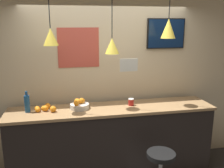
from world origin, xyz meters
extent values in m
cube|color=beige|center=(0.00, 0.96, 1.45)|extent=(8.00, 0.06, 2.90)
cube|color=black|center=(0.00, 0.55, 0.51)|extent=(2.93, 0.57, 1.03)
cube|color=#99754C|center=(0.00, 0.55, 1.05)|extent=(2.97, 0.61, 0.04)
cylinder|color=black|center=(0.51, -0.10, 0.61)|extent=(0.37, 0.37, 0.06)
cylinder|color=beige|center=(-0.46, 0.59, 1.10)|extent=(0.27, 0.27, 0.07)
sphere|color=orange|center=(-0.48, 0.59, 1.18)|extent=(0.08, 0.08, 0.08)
sphere|color=orange|center=(-0.51, 0.52, 1.18)|extent=(0.08, 0.08, 0.08)
sphere|color=orange|center=(-0.50, 0.61, 1.18)|extent=(0.08, 0.08, 0.08)
sphere|color=orange|center=(-0.42, 0.62, 1.17)|extent=(0.07, 0.07, 0.07)
sphere|color=orange|center=(-0.43, 0.61, 1.18)|extent=(0.08, 0.08, 0.08)
sphere|color=orange|center=(-1.05, 0.60, 1.10)|extent=(0.07, 0.07, 0.07)
sphere|color=orange|center=(-0.83, 0.52, 1.11)|extent=(0.09, 0.09, 0.09)
sphere|color=orange|center=(-0.95, 0.60, 1.11)|extent=(0.08, 0.08, 0.08)
sphere|color=orange|center=(-0.91, 0.70, 1.11)|extent=(0.08, 0.08, 0.08)
sphere|color=orange|center=(-1.03, 0.56, 1.10)|extent=(0.07, 0.07, 0.07)
sphere|color=orange|center=(-0.93, 0.58, 1.11)|extent=(0.08, 0.08, 0.08)
cylinder|color=navy|center=(-1.17, 0.59, 1.19)|extent=(0.07, 0.07, 0.24)
cylinder|color=navy|center=(-1.17, 0.59, 1.33)|extent=(0.03, 0.03, 0.06)
cylinder|color=red|center=(0.30, 0.59, 1.11)|extent=(0.08, 0.08, 0.09)
cylinder|color=white|center=(0.30, 0.59, 1.16)|extent=(0.08, 0.08, 0.01)
cylinder|color=black|center=(-0.81, 0.55, 2.50)|extent=(0.01, 0.01, 0.61)
cone|color=yellow|center=(-0.81, 0.55, 2.08)|extent=(0.20, 0.20, 0.22)
sphere|color=#F9EFCC|center=(-0.81, 0.55, 1.99)|extent=(0.04, 0.04, 0.04)
cylinder|color=black|center=(0.00, 0.55, 2.43)|extent=(0.01, 0.01, 0.74)
cone|color=yellow|center=(0.00, 0.55, 1.95)|extent=(0.20, 0.20, 0.21)
sphere|color=#F9EFCC|center=(0.00, 0.55, 1.87)|extent=(0.04, 0.04, 0.04)
cylinder|color=black|center=(0.81, 0.55, 2.56)|extent=(0.01, 0.01, 0.48)
cone|color=yellow|center=(0.81, 0.55, 2.18)|extent=(0.21, 0.21, 0.27)
sphere|color=#F9EFCC|center=(0.81, 0.55, 2.07)|extent=(0.04, 0.04, 0.04)
cube|color=black|center=(0.93, 0.91, 2.10)|extent=(0.61, 0.04, 0.46)
cube|color=#0F2347|center=(0.93, 0.89, 2.10)|extent=(0.58, 0.01, 0.43)
cube|color=white|center=(0.18, 0.32, 1.72)|extent=(0.24, 0.01, 0.17)
cube|color=#C64C3D|center=(-0.43, 0.93, 1.90)|extent=(0.61, 0.01, 0.58)
camera|label=1|loc=(-0.67, -2.80, 2.26)|focal=40.00mm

